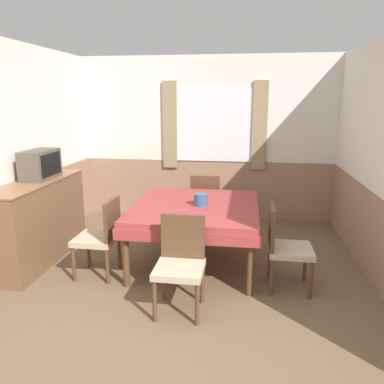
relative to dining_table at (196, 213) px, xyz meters
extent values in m
plane|color=brown|center=(-0.10, -1.80, -0.63)|extent=(16.00, 16.00, 0.00)
cube|color=white|center=(-0.10, 1.86, 1.15)|extent=(4.48, 0.05, 1.65)
cube|color=#9E755B|center=(-0.10, 1.86, -0.15)|extent=(4.48, 0.05, 0.95)
cube|color=white|center=(0.04, 1.82, 0.90)|extent=(1.29, 0.01, 1.14)
cube|color=#998460|center=(-0.68, 1.80, 0.90)|extent=(0.23, 0.03, 1.38)
cube|color=#998460|center=(0.75, 1.80, 0.90)|extent=(0.23, 0.03, 1.38)
cube|color=white|center=(-2.16, 0.02, 1.15)|extent=(0.05, 4.03, 1.65)
cube|color=#9E755B|center=(-2.16, 0.02, -0.15)|extent=(0.05, 4.03, 0.95)
cube|color=white|center=(1.97, 0.02, 1.15)|extent=(0.05, 4.03, 1.65)
cube|color=#9E755B|center=(1.97, 0.02, -0.15)|extent=(0.05, 4.03, 0.95)
cube|color=#9E3838|center=(0.00, 0.00, 0.07)|extent=(1.45, 1.58, 0.06)
cube|color=#9E3838|center=(0.00, 0.00, -0.02)|extent=(1.48, 1.61, 0.12)
cylinder|color=brown|center=(-0.64, -0.71, -0.29)|extent=(0.07, 0.07, 0.67)
cylinder|color=brown|center=(0.64, -0.71, -0.29)|extent=(0.07, 0.07, 0.67)
cylinder|color=brown|center=(-0.64, 0.71, -0.29)|extent=(0.07, 0.07, 0.67)
cylinder|color=brown|center=(0.64, 0.71, -0.29)|extent=(0.07, 0.07, 0.67)
cylinder|color=brown|center=(0.19, -1.30, -0.43)|extent=(0.04, 0.04, 0.40)
cylinder|color=brown|center=(-0.19, -1.30, -0.43)|extent=(0.04, 0.04, 0.40)
cylinder|color=brown|center=(0.19, -0.92, -0.43)|extent=(0.04, 0.04, 0.40)
cylinder|color=brown|center=(-0.19, -0.92, -0.43)|extent=(0.04, 0.04, 0.40)
cube|color=tan|center=(0.00, -1.11, -0.20)|extent=(0.44, 0.44, 0.06)
cube|color=brown|center=(0.00, -0.91, 0.04)|extent=(0.42, 0.04, 0.43)
cylinder|color=brown|center=(-1.24, -0.69, -0.43)|extent=(0.04, 0.04, 0.40)
cylinder|color=brown|center=(-1.24, -0.31, -0.43)|extent=(0.04, 0.04, 0.40)
cylinder|color=brown|center=(-0.86, -0.69, -0.43)|extent=(0.04, 0.04, 0.40)
cylinder|color=brown|center=(-0.86, -0.31, -0.43)|extent=(0.04, 0.04, 0.40)
cube|color=tan|center=(-1.05, -0.50, -0.20)|extent=(0.44, 0.44, 0.06)
cube|color=brown|center=(-0.85, -0.50, 0.04)|extent=(0.04, 0.42, 0.43)
cylinder|color=brown|center=(-0.19, 1.30, -0.43)|extent=(0.04, 0.04, 0.40)
cylinder|color=brown|center=(0.19, 1.30, -0.43)|extent=(0.04, 0.04, 0.40)
cylinder|color=brown|center=(-0.19, 0.92, -0.43)|extent=(0.04, 0.04, 0.40)
cylinder|color=brown|center=(0.19, 0.92, -0.43)|extent=(0.04, 0.04, 0.40)
cube|color=tan|center=(0.00, 1.11, -0.20)|extent=(0.44, 0.44, 0.06)
cube|color=brown|center=(0.00, 0.91, 0.04)|extent=(0.42, 0.04, 0.43)
cylinder|color=brown|center=(1.24, -0.31, -0.43)|extent=(0.04, 0.04, 0.40)
cylinder|color=brown|center=(1.24, -0.69, -0.43)|extent=(0.04, 0.04, 0.40)
cylinder|color=brown|center=(0.86, -0.31, -0.43)|extent=(0.04, 0.04, 0.40)
cylinder|color=brown|center=(0.86, -0.69, -0.43)|extent=(0.04, 0.04, 0.40)
cube|color=tan|center=(1.05, -0.50, -0.20)|extent=(0.44, 0.44, 0.06)
cube|color=brown|center=(0.85, -0.50, 0.04)|extent=(0.04, 0.42, 0.43)
cube|color=brown|center=(-1.90, -0.20, -0.13)|extent=(0.44, 1.58, 0.99)
cube|color=#8C5F3F|center=(-1.90, -0.20, 0.36)|extent=(0.46, 1.60, 0.02)
cube|color=#51473D|center=(-1.89, -0.06, 0.54)|extent=(0.28, 0.53, 0.35)
cube|color=black|center=(-1.75, -0.06, 0.55)|extent=(0.01, 0.43, 0.26)
cylinder|color=#335684|center=(0.06, -0.03, 0.17)|extent=(0.15, 0.15, 0.14)
camera|label=1|loc=(0.57, -4.19, 1.31)|focal=35.00mm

